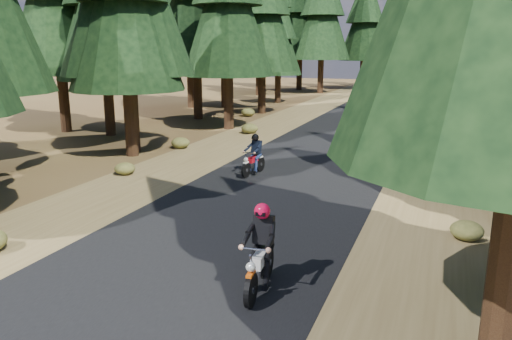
{
  "coord_description": "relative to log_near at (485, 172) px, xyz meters",
  "views": [
    {
      "loc": [
        4.71,
        -10.74,
        4.34
      ],
      "look_at": [
        0.0,
        1.5,
        1.1
      ],
      "focal_mm": 35.0,
      "sensor_mm": 36.0,
      "label": 1
    }
  ],
  "objects": [
    {
      "name": "road",
      "position": [
        -6.1,
        -2.65,
        -0.15
      ],
      "size": [
        6.0,
        100.0,
        0.01
      ],
      "primitive_type": "cube",
      "color": "black",
      "rests_on": "ground"
    },
    {
      "name": "log_near",
      "position": [
        0.0,
        0.0,
        0.0
      ],
      "size": [
        3.43,
        3.85,
        0.32
      ],
      "primitive_type": "cylinder",
      "rotation": [
        0.0,
        1.57,
        0.85
      ],
      "color": "#4C4233",
      "rests_on": "ground"
    },
    {
      "name": "rider_follow",
      "position": [
        -7.54,
        -2.67,
        0.32
      ],
      "size": [
        0.69,
        1.64,
        1.42
      ],
      "rotation": [
        0.0,
        0.0,
        3.01
      ],
      "color": "#A50B16",
      "rests_on": "road"
    },
    {
      "name": "rider_lead",
      "position": [
        -4.31,
        -10.6,
        0.39
      ],
      "size": [
        0.72,
        1.87,
        1.62
      ],
      "rotation": [
        0.0,
        0.0,
        3.24
      ],
      "color": "silver",
      "rests_on": "road"
    },
    {
      "name": "understory_shrubs",
      "position": [
        -4.61,
        0.07,
        0.1
      ],
      "size": [
        15.53,
        30.29,
        0.66
      ],
      "color": "#474C1E",
      "rests_on": "ground"
    },
    {
      "name": "ground",
      "position": [
        -6.1,
        -7.65,
        -0.16
      ],
      "size": [
        120.0,
        120.0,
        0.0
      ],
      "primitive_type": "plane",
      "color": "#482E19",
      "rests_on": "ground"
    },
    {
      "name": "shoulder_l",
      "position": [
        -10.7,
        -2.65,
        -0.16
      ],
      "size": [
        3.2,
        100.0,
        0.01
      ],
      "primitive_type": "cube",
      "color": "brown",
      "rests_on": "ground"
    },
    {
      "name": "shoulder_r",
      "position": [
        -1.5,
        -2.65,
        -0.16
      ],
      "size": [
        3.2,
        100.0,
        0.01
      ],
      "primitive_type": "cube",
      "color": "brown",
      "rests_on": "ground"
    }
  ]
}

